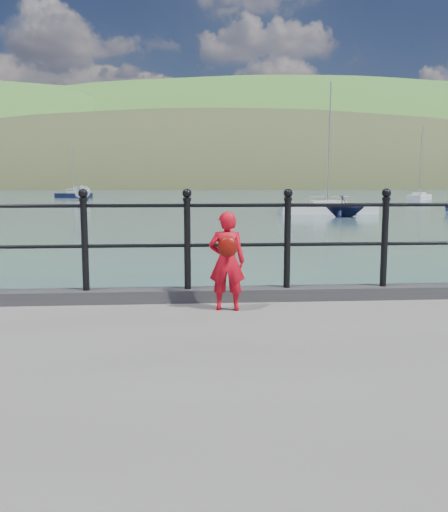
{
  "coord_description": "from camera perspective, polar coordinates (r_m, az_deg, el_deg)",
  "views": [
    {
      "loc": [
        -0.64,
        -6.55,
        2.43
      ],
      "look_at": [
        -0.17,
        -0.2,
        1.55
      ],
      "focal_mm": 38.0,
      "sensor_mm": 36.0,
      "label": 1
    }
  ],
  "objects": [
    {
      "name": "far_shore",
      "position": [
        250.28,
        4.76,
        2.09
      ],
      "size": [
        830.0,
        200.0,
        156.0
      ],
      "color": "#333A21",
      "rests_on": "ground"
    },
    {
      "name": "launch_navy",
      "position": [
        38.18,
        12.54,
        5.13
      ],
      "size": [
        3.72,
        3.68,
        1.48
      ],
      "primitive_type": "imported",
      "rotation": [
        0.0,
        0.0,
        0.84
      ],
      "color": "black",
      "rests_on": "ground"
    },
    {
      "name": "sailboat_near",
      "position": [
        41.67,
        10.86,
        4.84
      ],
      "size": [
        7.3,
        2.16,
        9.84
      ],
      "rotation": [
        0.0,
        0.0,
        0.02
      ],
      "color": "silver",
      "rests_on": "ground"
    },
    {
      "name": "sailboat_far",
      "position": [
        76.37,
        19.84,
        5.82
      ],
      "size": [
        5.51,
        6.58,
        9.64
      ],
      "rotation": [
        0.0,
        0.0,
        0.94
      ],
      "color": "silver",
      "rests_on": "ground"
    },
    {
      "name": "sailboat_left",
      "position": [
        84.05,
        -15.54,
        6.14
      ],
      "size": [
        5.49,
        2.48,
        7.63
      ],
      "rotation": [
        0.0,
        0.0,
        -0.17
      ],
      "color": "black",
      "rests_on": "ground"
    },
    {
      "name": "railing",
      "position": [
        6.46,
        1.46,
        2.48
      ],
      "size": [
        18.11,
        0.11,
        1.2
      ],
      "color": "black",
      "rests_on": "kerb"
    },
    {
      "name": "child",
      "position": [
        5.99,
        0.31,
        -0.48
      ],
      "size": [
        0.44,
        0.34,
        1.1
      ],
      "rotation": [
        0.0,
        0.0,
        3.0
      ],
      "color": "red",
      "rests_on": "quay"
    },
    {
      "name": "ground",
      "position": [
        7.01,
        1.28,
        -12.41
      ],
      "size": [
        600.0,
        600.0,
        0.0
      ],
      "primitive_type": "plane",
      "color": "#2D4251",
      "rests_on": "ground"
    },
    {
      "name": "launch_white",
      "position": [
        69.74,
        -14.67,
        6.41
      ],
      "size": [
        2.36,
        5.26,
        1.98
      ],
      "primitive_type": "imported",
      "rotation": [
        0.0,
        0.0,
        0.09
      ],
      "color": "white",
      "rests_on": "ground"
    },
    {
      "name": "kerb",
      "position": [
        6.57,
        1.43,
        -4.03
      ],
      "size": [
        60.0,
        0.3,
        0.15
      ],
      "primitive_type": "cube",
      "color": "#28282B",
      "rests_on": "quay"
    }
  ]
}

